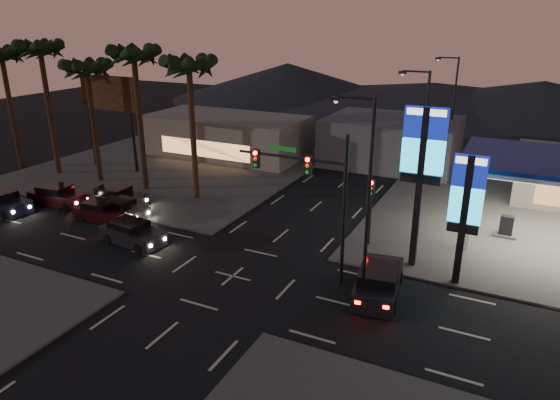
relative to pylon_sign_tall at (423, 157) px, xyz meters
The scene contains 28 objects.
ground 11.97m from the pylon_sign_tall, 147.09° to the right, with size 140.00×140.00×0.00m, color black.
corner_lot_ne 14.37m from the pylon_sign_tall, 54.46° to the left, with size 24.00×24.00×0.12m, color #47443F.
corner_lot_nw 27.40m from the pylon_sign_tall, 156.80° to the left, with size 24.00×24.00×0.12m, color #47443F.
pylon_sign_tall is the anchor object (origin of this frame).
pylon_sign_short 3.20m from the pylon_sign_tall, 21.80° to the right, with size 1.60×0.35×7.00m.
traffic_signal_mast 6.02m from the pylon_sign_tall, 143.48° to the right, with size 6.10×0.39×8.00m.
pedestal_signal 4.82m from the pylon_sign_tall, 153.73° to the left, with size 0.32×0.39×4.30m.
streetlight_near 4.86m from the pylon_sign_tall, 110.76° to the right, with size 2.14×0.25×10.00m.
streetlight_mid 8.70m from the pylon_sign_tall, 101.35° to the left, with size 2.14×0.25×10.00m.
streetlight_far 22.57m from the pylon_sign_tall, 94.34° to the left, with size 2.14×0.25×10.00m.
palm_a 18.21m from the pylon_sign_tall, 167.12° to the left, with size 4.41×4.41×10.86m.
palm_b 23.13m from the pylon_sign_tall, 169.92° to the left, with size 4.41×4.41×11.46m.
palm_c 27.90m from the pylon_sign_tall, behind, with size 4.41×4.41×10.26m.
palm_d 32.96m from the pylon_sign_tall, behind, with size 4.41×4.41×11.66m.
palm_e 37.85m from the pylon_sign_tall, behind, with size 4.41×4.41×11.06m.
billboard 29.95m from the pylon_sign_tall, 165.50° to the left, with size 6.00×0.30×8.50m.
building_far_west 28.25m from the pylon_sign_tall, 143.75° to the left, with size 16.00×8.00×4.00m, color #726B5B.
building_far_mid 21.91m from the pylon_sign_tall, 107.59° to the left, with size 12.00×9.00×4.40m, color #4C4C51.
hill_left 64.06m from the pylon_sign_tall, 121.58° to the left, with size 40.00×40.00×6.00m, color black.
hill_right 55.02m from the pylon_sign_tall, 83.20° to the left, with size 50.00×50.00×5.00m, color black.
hill_center 55.33m from the pylon_sign_tall, 98.86° to the left, with size 60.00×60.00×4.00m, color black.
car_lane_a_front 17.89m from the pylon_sign_tall, 164.38° to the right, with size 4.52×2.24×1.43m.
car_lane_a_mid 21.78m from the pylon_sign_tall, behind, with size 4.17×1.92×1.33m.
car_lane_a_rear 29.41m from the pylon_sign_tall, behind, with size 4.80×2.35×1.52m.
car_lane_b_front 20.87m from the pylon_sign_tall, behind, with size 4.18×1.98×1.33m.
car_lane_b_mid 22.62m from the pylon_sign_tall, behind, with size 4.62×2.03×1.49m.
car_lane_b_rear 26.74m from the pylon_sign_tall, behind, with size 4.64×2.22×1.47m.
suv_station 6.93m from the pylon_sign_tall, 102.61° to the right, with size 2.62×5.00×1.60m.
Camera 1 is at (12.90, -20.51, 13.18)m, focal length 32.00 mm.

